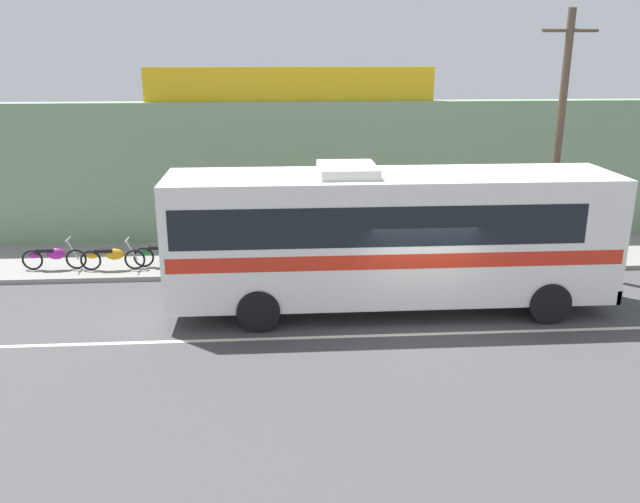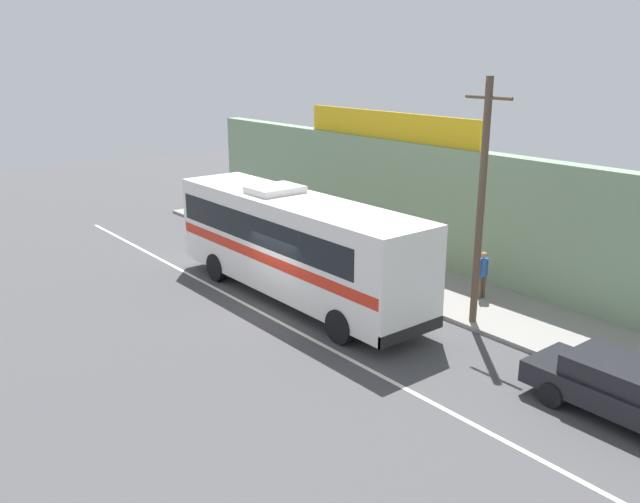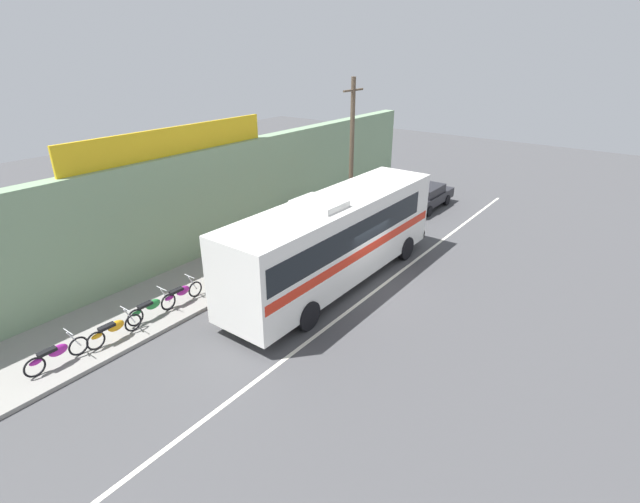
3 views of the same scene
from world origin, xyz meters
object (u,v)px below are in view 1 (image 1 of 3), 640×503
(utility_pole, at_px, (559,138))
(motorcycle_black, at_px, (53,256))
(motorcycle_purple, at_px, (206,252))
(pedestrian_by_curb, at_px, (272,231))
(motorcycle_orange, at_px, (165,253))
(pedestrian_far_right, at_px, (492,219))
(motorcycle_red, at_px, (111,256))
(intercity_bus, at_px, (387,232))

(utility_pole, bearing_deg, motorcycle_black, 178.05)
(utility_pole, bearing_deg, motorcycle_purple, 177.05)
(motorcycle_purple, xyz_separation_m, pedestrian_by_curb, (2.00, 0.47, 0.51))
(motorcycle_orange, bearing_deg, pedestrian_far_right, 7.11)
(motorcycle_purple, bearing_deg, pedestrian_far_right, 8.21)
(utility_pole, bearing_deg, pedestrian_by_curb, 173.15)
(utility_pole, relative_size, motorcycle_purple, 4.05)
(motorcycle_red, height_order, pedestrian_far_right, pedestrian_far_right)
(motorcycle_black, xyz_separation_m, pedestrian_by_curb, (6.54, 0.50, 0.51))
(motorcycle_orange, relative_size, pedestrian_far_right, 1.19)
(motorcycle_red, relative_size, motorcycle_purple, 1.05)
(motorcycle_red, height_order, motorcycle_orange, same)
(intercity_bus, relative_size, motorcycle_red, 5.82)
(intercity_bus, height_order, motorcycle_black, intercity_bus)
(motorcycle_black, xyz_separation_m, motorcycle_orange, (3.29, 0.05, 0.00))
(motorcycle_red, xyz_separation_m, motorcycle_black, (-1.75, 0.16, 0.00))
(motorcycle_red, bearing_deg, motorcycle_black, 174.70)
(utility_pole, distance_m, pedestrian_by_curb, 8.92)
(intercity_bus, xyz_separation_m, utility_pole, (5.46, 2.90, 1.92))
(motorcycle_orange, bearing_deg, motorcycle_purple, -1.07)
(motorcycle_purple, bearing_deg, motorcycle_red, -176.09)
(motorcycle_red, xyz_separation_m, pedestrian_far_right, (12.03, 1.52, 0.53))
(utility_pole, height_order, motorcycle_purple, utility_pole)
(motorcycle_black, xyz_separation_m, pedestrian_far_right, (13.78, 1.36, 0.53))
(intercity_bus, bearing_deg, motorcycle_black, 160.20)
(motorcycle_orange, distance_m, pedestrian_by_curb, 3.32)
(pedestrian_far_right, height_order, pedestrian_by_curb, pedestrian_far_right)
(motorcycle_black, relative_size, pedestrian_far_right, 1.16)
(motorcycle_purple, bearing_deg, utility_pole, -2.95)
(motorcycle_black, height_order, motorcycle_orange, same)
(pedestrian_by_curb, bearing_deg, motorcycle_black, -175.64)
(motorcycle_orange, height_order, pedestrian_far_right, pedestrian_far_right)
(motorcycle_black, bearing_deg, motorcycle_red, -5.30)
(motorcycle_black, bearing_deg, motorcycle_orange, 0.90)
(intercity_bus, xyz_separation_m, pedestrian_far_right, (4.32, 4.77, -0.97))
(pedestrian_far_right, bearing_deg, motorcycle_black, -174.36)
(utility_pole, height_order, pedestrian_far_right, utility_pole)
(motorcycle_red, relative_size, pedestrian_far_right, 1.17)
(pedestrian_far_right, bearing_deg, motorcycle_red, -172.78)
(pedestrian_by_curb, bearing_deg, pedestrian_far_right, 6.78)
(motorcycle_purple, distance_m, pedestrian_by_curb, 2.12)
(intercity_bus, relative_size, pedestrian_by_curb, 6.87)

